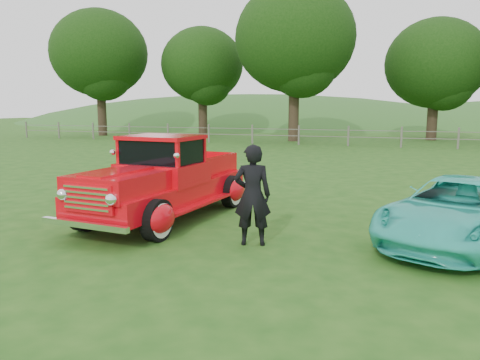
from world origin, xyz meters
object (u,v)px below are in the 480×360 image
(tree_near_east, at_px, (436,64))
(teal_sedan, at_px, (460,211))
(man, at_px, (252,195))
(tree_near_west, at_px, (295,38))
(red_pickup, at_px, (164,182))
(tree_far_west, at_px, (99,54))
(tree_mid_west, at_px, (202,65))

(tree_near_east, distance_m, teal_sedan, 27.20)
(tree_near_east, xyz_separation_m, man, (-4.45, -28.01, -4.37))
(tree_near_west, height_order, red_pickup, tree_near_west)
(tree_far_west, distance_m, teal_sedan, 34.26)
(red_pickup, xyz_separation_m, man, (2.35, -1.25, 0.08))
(red_pickup, bearing_deg, tree_mid_west, 117.25)
(tree_far_west, height_order, teal_sedan, tree_far_west)
(red_pickup, height_order, teal_sedan, red_pickup)
(tree_far_west, relative_size, teal_sedan, 2.41)
(tree_near_east, bearing_deg, red_pickup, -104.25)
(tree_mid_west, relative_size, man, 4.83)
(tree_near_east, xyz_separation_m, teal_sedan, (-1.05, -26.77, -4.67))
(tree_mid_west, bearing_deg, tree_near_east, 3.37)
(red_pickup, bearing_deg, teal_sedan, 5.56)
(tree_mid_west, bearing_deg, tree_far_west, -165.96)
(tree_far_west, bearing_deg, red_pickup, -52.55)
(tree_mid_west, distance_m, red_pickup, 28.11)
(tree_far_west, height_order, tree_near_east, tree_far_west)
(teal_sedan, bearing_deg, man, -137.83)
(teal_sedan, height_order, man, man)
(tree_far_west, height_order, tree_near_west, tree_near_west)
(tree_near_east, bearing_deg, teal_sedan, -92.25)
(tree_near_west, xyz_separation_m, tree_near_east, (9.00, 4.00, -1.55))
(tree_far_west, relative_size, tree_mid_west, 1.17)
(man, bearing_deg, teal_sedan, -177.25)
(tree_near_east, distance_m, red_pickup, 27.97)
(tree_near_east, relative_size, red_pickup, 1.62)
(tree_near_east, bearing_deg, man, -99.03)
(tree_mid_west, bearing_deg, teal_sedan, -58.25)
(tree_mid_west, height_order, tree_near_east, tree_mid_west)
(teal_sedan, bearing_deg, red_pickup, -157.98)
(tree_near_west, height_order, tree_near_east, tree_near_west)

